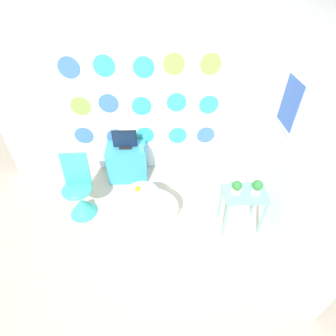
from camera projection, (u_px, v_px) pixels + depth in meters
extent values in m
plane|color=#BCB29E|center=(146.00, 280.00, 2.91)|extent=(12.00, 12.00, 0.00)
cube|color=white|center=(143.00, 92.00, 3.57)|extent=(4.24, 0.04, 2.60)
cylinder|color=#3F72CC|center=(84.00, 136.00, 3.94)|extent=(0.28, 0.01, 0.28)
cylinder|color=#3F72CC|center=(116.00, 137.00, 3.99)|extent=(0.28, 0.01, 0.28)
cylinder|color=#33B2BF|center=(145.00, 135.00, 4.00)|extent=(0.28, 0.01, 0.28)
cylinder|color=#33B2BF|center=(178.00, 136.00, 4.03)|extent=(0.28, 0.01, 0.28)
cylinder|color=#3F72CC|center=(206.00, 135.00, 4.05)|extent=(0.28, 0.01, 0.28)
cylinder|color=#8CCC4C|center=(81.00, 106.00, 3.63)|extent=(0.28, 0.01, 0.28)
cylinder|color=#3F72CC|center=(109.00, 103.00, 3.62)|extent=(0.28, 0.01, 0.28)
cylinder|color=#33B2BF|center=(142.00, 106.00, 3.68)|extent=(0.28, 0.01, 0.28)
cylinder|color=#33B2BF|center=(177.00, 102.00, 3.67)|extent=(0.28, 0.01, 0.28)
cylinder|color=#33B2BF|center=(209.00, 105.00, 3.72)|extent=(0.28, 0.01, 0.28)
cylinder|color=#3F72CC|center=(69.00, 68.00, 3.28)|extent=(0.28, 0.01, 0.28)
cylinder|color=#33B2BF|center=(104.00, 66.00, 3.29)|extent=(0.28, 0.01, 0.28)
cylinder|color=#33B2BF|center=(144.00, 67.00, 3.33)|extent=(0.28, 0.01, 0.28)
cylinder|color=#8CCC4C|center=(174.00, 64.00, 3.32)|extent=(0.28, 0.01, 0.28)
cylinder|color=#8CCC4C|center=(211.00, 64.00, 3.35)|extent=(0.28, 0.01, 0.28)
cube|color=silver|center=(290.00, 128.00, 2.87)|extent=(0.04, 2.97, 2.60)
cube|color=white|center=(291.00, 103.00, 2.79)|extent=(0.02, 0.44, 0.60)
cube|color=#3359B2|center=(290.00, 103.00, 2.79)|extent=(0.01, 0.36, 0.52)
cube|color=silver|center=(140.00, 233.00, 3.38)|extent=(1.28, 0.78, 0.01)
ellipsoid|color=white|center=(143.00, 208.00, 3.33)|extent=(0.92, 0.53, 0.57)
cylinder|color=#B2DBEA|center=(141.00, 194.00, 3.15)|extent=(0.44, 0.44, 0.01)
sphere|color=yellow|center=(137.00, 189.00, 3.14)|extent=(0.07, 0.07, 0.07)
sphere|color=yellow|center=(137.00, 188.00, 3.12)|extent=(0.04, 0.04, 0.04)
cone|color=orange|center=(137.00, 189.00, 3.10)|extent=(0.02, 0.02, 0.02)
cone|color=#38B2A3|center=(83.00, 206.00, 3.57)|extent=(0.37, 0.37, 0.25)
ellipsoid|color=#38B2A3|center=(77.00, 189.00, 3.35)|extent=(0.39, 0.39, 0.14)
cube|color=#38B2A3|center=(76.00, 169.00, 3.32)|extent=(0.33, 0.10, 0.44)
cube|color=#389ED6|center=(128.00, 162.00, 4.03)|extent=(0.58, 0.40, 0.57)
cube|color=white|center=(126.00, 165.00, 3.82)|extent=(0.50, 0.01, 0.16)
cube|color=black|center=(126.00, 147.00, 3.84)|extent=(0.18, 0.12, 0.02)
cube|color=black|center=(125.00, 139.00, 3.76)|extent=(0.35, 0.01, 0.28)
cube|color=#0F1E38|center=(125.00, 139.00, 3.75)|extent=(0.33, 0.01, 0.26)
cylinder|color=#51B2AD|center=(142.00, 149.00, 3.72)|extent=(0.07, 0.07, 0.12)
cylinder|color=#51B2AD|center=(141.00, 145.00, 3.67)|extent=(0.04, 0.04, 0.02)
cube|color=#72D8B7|center=(245.00, 194.00, 3.13)|extent=(0.51, 0.34, 0.02)
cylinder|color=#72D8B7|center=(225.00, 220.00, 3.20)|extent=(0.03, 0.03, 0.56)
cylinder|color=#72D8B7|center=(262.00, 218.00, 3.21)|extent=(0.03, 0.03, 0.56)
cylinder|color=#72D8B7|center=(220.00, 202.00, 3.42)|extent=(0.03, 0.03, 0.56)
cylinder|color=#72D8B7|center=(255.00, 200.00, 3.44)|extent=(0.03, 0.03, 0.56)
cylinder|color=beige|center=(236.00, 190.00, 3.11)|extent=(0.13, 0.13, 0.06)
sphere|color=#2D7A38|center=(237.00, 186.00, 3.06)|extent=(0.12, 0.12, 0.12)
cylinder|color=white|center=(256.00, 191.00, 3.09)|extent=(0.11, 0.11, 0.08)
sphere|color=#2D7A38|center=(258.00, 185.00, 3.03)|extent=(0.12, 0.12, 0.12)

